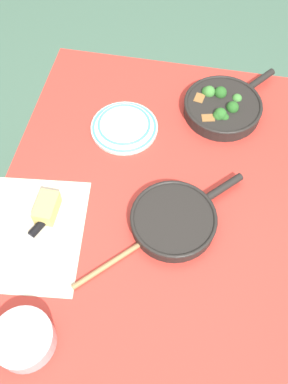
# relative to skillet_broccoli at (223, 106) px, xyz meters

# --- Properties ---
(ground_plane) EXTENTS (14.00, 14.00, 0.00)m
(ground_plane) POSITION_rel_skillet_broccoli_xyz_m (0.38, -0.20, -0.80)
(ground_plane) COLOR #476B56
(dining_table_red) EXTENTS (1.20, 0.89, 0.78)m
(dining_table_red) POSITION_rel_skillet_broccoli_xyz_m (0.38, -0.20, -0.12)
(dining_table_red) COLOR red
(dining_table_red) RESTS_ON ground_plane
(skillet_broccoli) EXTENTS (0.34, 0.31, 0.07)m
(skillet_broccoli) POSITION_rel_skillet_broccoli_xyz_m (0.00, 0.00, 0.00)
(skillet_broccoli) COLOR black
(skillet_broccoli) RESTS_ON dining_table_red
(skillet_eggs) EXTENTS (0.32, 0.32, 0.04)m
(skillet_eggs) POSITION_rel_skillet_broccoli_xyz_m (0.46, -0.10, -0.01)
(skillet_eggs) COLOR black
(skillet_eggs) RESTS_ON dining_table_red
(wooden_spoon) EXTENTS (0.27, 0.26, 0.02)m
(wooden_spoon) POSITION_rel_skillet_broccoli_xyz_m (0.56, -0.19, -0.02)
(wooden_spoon) COLOR #A87A4C
(wooden_spoon) RESTS_ON dining_table_red
(parchment_sheet) EXTENTS (0.40, 0.33, 0.00)m
(parchment_sheet) POSITION_rel_skillet_broccoli_xyz_m (0.57, -0.50, -0.03)
(parchment_sheet) COLOR beige
(parchment_sheet) RESTS_ON dining_table_red
(grater_knife) EXTENTS (0.24, 0.13, 0.02)m
(grater_knife) POSITION_rel_skillet_broccoli_xyz_m (0.58, -0.50, -0.02)
(grater_knife) COLOR silver
(grater_knife) RESTS_ON dining_table_red
(cheese_block) EXTENTS (0.10, 0.06, 0.05)m
(cheese_block) POSITION_rel_skillet_broccoli_xyz_m (0.49, -0.47, -0.00)
(cheese_block) COLOR #EACC66
(cheese_block) RESTS_ON dining_table_red
(dinner_plate_stack) EXTENTS (0.23, 0.23, 0.03)m
(dinner_plate_stack) POSITION_rel_skillet_broccoli_xyz_m (0.14, -0.32, -0.02)
(dinner_plate_stack) COLOR silver
(dinner_plate_stack) RESTS_ON dining_table_red
(prep_bowl_steel) EXTENTS (0.15, 0.15, 0.06)m
(prep_bowl_steel) POSITION_rel_skillet_broccoli_xyz_m (0.87, -0.42, 0.00)
(prep_bowl_steel) COLOR #B7B7BC
(prep_bowl_steel) RESTS_ON dining_table_red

